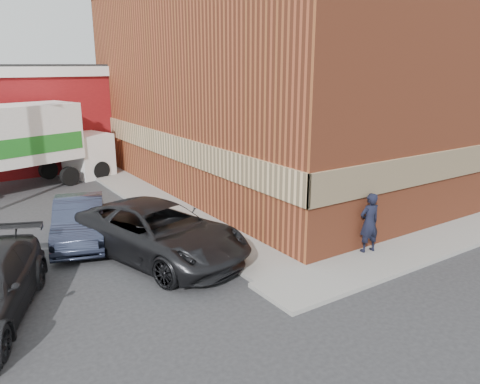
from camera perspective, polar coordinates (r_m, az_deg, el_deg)
ground at (r=12.75m, az=2.87°, el=-10.94°), size 90.00×90.00×0.00m
brick_building at (r=23.78m, az=6.72°, el=12.99°), size 14.25×18.25×9.36m
sidewalk_south at (r=17.47m, az=25.04°, el=-4.77°), size 16.00×1.80×0.12m
sidewalk_west at (r=20.40m, az=-10.91°, el=-0.78°), size 1.80×18.00×0.12m
man at (r=14.59m, az=15.48°, el=-3.61°), size 0.73×0.54×1.84m
sedan at (r=16.10m, az=-18.96°, el=-3.30°), size 2.77×4.63×1.44m
suv_a at (r=14.15m, az=-9.89°, el=-4.79°), size 4.33×6.46×1.65m
box_truck at (r=23.66m, az=-24.73°, el=5.70°), size 8.17×4.37×3.87m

